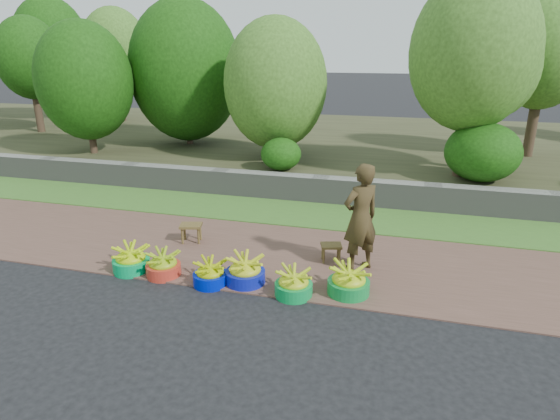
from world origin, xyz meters
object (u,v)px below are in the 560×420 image
(basin_a, at_px, (131,260))
(basin_b, at_px, (163,265))
(stool_left, at_px, (191,228))
(stool_right, at_px, (331,248))
(basin_d, at_px, (245,272))
(basin_c, at_px, (210,274))
(basin_f, at_px, (349,282))
(vendor_woman, at_px, (361,218))
(basin_e, at_px, (294,284))

(basin_a, distance_m, basin_b, 0.52)
(stool_left, height_order, stool_right, stool_left)
(basin_d, xyz_separation_m, stool_right, (1.02, 0.98, 0.05))
(basin_b, xyz_separation_m, basin_c, (0.74, -0.07, -0.01))
(stool_left, bearing_deg, basin_c, -55.26)
(basin_f, height_order, vendor_woman, vendor_woman)
(stool_left, bearing_deg, basin_d, -40.03)
(basin_b, relative_size, basin_f, 0.89)
(basin_d, relative_size, stool_right, 1.52)
(basin_f, distance_m, stool_left, 2.93)
(basin_b, height_order, basin_f, basin_f)
(basin_e, relative_size, basin_f, 0.90)
(stool_left, xyz_separation_m, stool_right, (2.35, -0.13, -0.03))
(basin_c, bearing_deg, basin_b, 174.71)
(basin_d, height_order, basin_e, basin_d)
(basin_d, xyz_separation_m, basin_e, (0.71, -0.15, -0.02))
(basin_b, relative_size, basin_e, 0.99)
(basin_b, relative_size, stool_left, 1.21)
(basin_a, relative_size, basin_d, 0.96)
(basin_b, bearing_deg, stool_right, 25.64)
(basin_a, bearing_deg, basin_e, -1.84)
(basin_d, bearing_deg, stool_right, 44.00)
(basin_e, relative_size, vendor_woman, 0.31)
(stool_left, bearing_deg, basin_b, -83.60)
(stool_left, bearing_deg, basin_e, -31.72)
(basin_a, distance_m, basin_c, 1.27)
(stool_right, bearing_deg, basin_e, -105.08)
(stool_left, height_order, vendor_woman, vendor_woman)
(basin_b, xyz_separation_m, basin_e, (1.91, -0.07, 0.00))
(basin_f, distance_m, stool_right, 0.99)
(basin_a, bearing_deg, stool_left, 71.97)
(basin_b, bearing_deg, basin_d, 3.82)
(stool_left, xyz_separation_m, vendor_woman, (2.77, -0.28, 0.54))
(basin_a, relative_size, basin_e, 1.06)
(basin_e, height_order, vendor_woman, vendor_woman)
(basin_a, bearing_deg, stool_right, 21.02)
(basin_e, xyz_separation_m, vendor_woman, (0.72, 0.99, 0.64))
(basin_c, relative_size, stool_left, 1.17)
(basin_c, bearing_deg, basin_e, 0.13)
(basin_e, distance_m, vendor_woman, 1.38)
(basin_b, relative_size, basin_d, 0.90)
(basin_d, distance_m, basin_e, 0.73)
(basin_a, height_order, stool_left, basin_a)
(basin_d, height_order, vendor_woman, vendor_woman)
(basin_d, bearing_deg, stool_left, 139.97)
(basin_c, relative_size, basin_e, 0.95)
(stool_left, bearing_deg, basin_a, -108.03)
(basin_d, bearing_deg, basin_c, -161.79)
(basin_d, distance_m, basin_f, 1.40)
(basin_a, xyz_separation_m, basin_c, (1.27, -0.08, -0.02))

